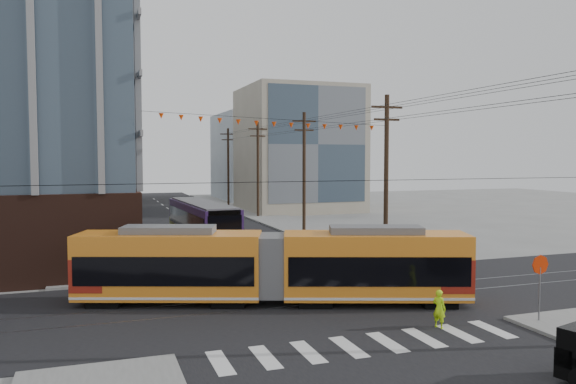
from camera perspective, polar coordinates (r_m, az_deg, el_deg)
name	(u,v)px	position (r m, az deg, el deg)	size (l,w,h in m)	color
ground	(335,322)	(24.39, 4.81, -13.07)	(160.00, 160.00, 0.00)	slate
bg_bldg_nw_near	(26,140)	(73.74, -25.11, 4.81)	(18.00, 16.00, 18.00)	#8C99A5
bg_bldg_ne_near	(298,149)	(73.90, 1.01, 4.36)	(14.00, 14.00, 16.00)	gray
bg_bldg_nw_far	(61,137)	(93.49, -22.04, 5.16)	(16.00, 18.00, 20.00)	gray
bg_bldg_ne_far	(268,157)	(93.49, -2.09, 3.58)	(16.00, 16.00, 14.00)	#8C99A5
utility_pole_far	(228,168)	(79.43, -6.09, 2.48)	(0.30, 0.30, 11.00)	black
streetcar	(272,266)	(26.92, -1.61, -7.56)	(18.50, 2.60, 3.56)	orange
city_bus	(202,224)	(44.15, -8.70, -3.22)	(2.74, 12.65, 3.58)	#31194D
parked_car_silver	(158,251)	(37.76, -13.07, -5.89)	(1.77, 5.07, 1.67)	gray
parked_car_white	(160,247)	(40.15, -12.86, -5.51)	(1.97, 4.84, 1.41)	silver
parked_car_grey	(150,234)	(47.92, -13.89, -4.18)	(1.99, 4.31, 1.20)	slate
pedestrian	(439,309)	(24.16, 15.11, -11.38)	(0.58, 0.38, 1.59)	#B8F113
stop_sign	(539,292)	(26.00, 24.18, -9.23)	(0.83, 0.83, 2.72)	red
jersey_barrier	(362,251)	(40.11, 7.53, -5.94)	(0.83, 3.69, 0.74)	slate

